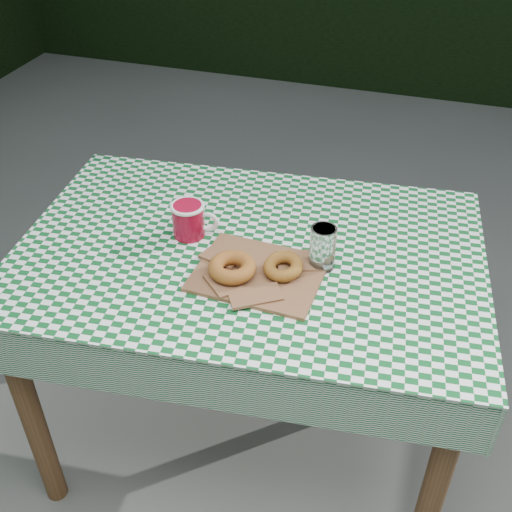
{
  "coord_description": "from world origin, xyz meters",
  "views": [
    {
      "loc": [
        0.22,
        -1.33,
        1.71
      ],
      "look_at": [
        -0.14,
        -0.17,
        0.79
      ],
      "focal_mm": 43.64,
      "sensor_mm": 36.0,
      "label": 1
    }
  ],
  "objects_px": {
    "table": "(250,353)",
    "coffee_mug": "(188,220)",
    "paper_bag": "(259,273)",
    "drinking_glass": "(323,248)"
  },
  "relations": [
    {
      "from": "coffee_mug",
      "to": "drinking_glass",
      "type": "height_order",
      "value": "drinking_glass"
    },
    {
      "from": "table",
      "to": "coffee_mug",
      "type": "distance_m",
      "value": 0.46
    },
    {
      "from": "paper_bag",
      "to": "drinking_glass",
      "type": "bearing_deg",
      "value": 30.02
    },
    {
      "from": "table",
      "to": "paper_bag",
      "type": "relative_size",
      "value": 3.88
    },
    {
      "from": "paper_bag",
      "to": "drinking_glass",
      "type": "xyz_separation_m",
      "value": [
        0.14,
        0.08,
        0.05
      ]
    },
    {
      "from": "coffee_mug",
      "to": "drinking_glass",
      "type": "relative_size",
      "value": 1.45
    },
    {
      "from": "paper_bag",
      "to": "coffee_mug",
      "type": "distance_m",
      "value": 0.25
    },
    {
      "from": "table",
      "to": "coffee_mug",
      "type": "relative_size",
      "value": 7.06
    },
    {
      "from": "paper_bag",
      "to": "coffee_mug",
      "type": "height_order",
      "value": "coffee_mug"
    },
    {
      "from": "paper_bag",
      "to": "drinking_glass",
      "type": "height_order",
      "value": "drinking_glass"
    }
  ]
}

